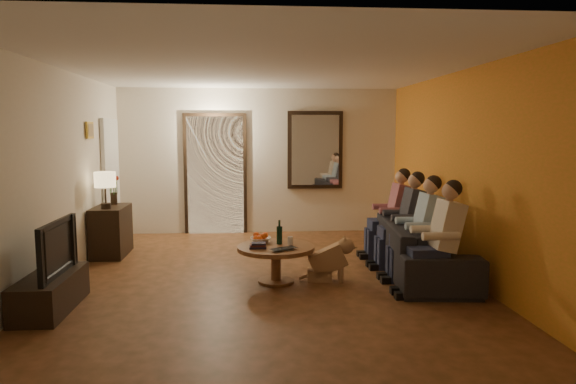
{
  "coord_description": "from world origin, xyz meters",
  "views": [
    {
      "loc": [
        -0.21,
        -6.28,
        1.82
      ],
      "look_at": [
        0.3,
        0.3,
        1.05
      ],
      "focal_mm": 32.0,
      "sensor_mm": 36.0,
      "label": 1
    }
  ],
  "objects": [
    {
      "name": "sofa",
      "position": [
        2.01,
        0.04,
        0.34
      ],
      "size": [
        2.39,
        1.13,
        0.67
      ],
      "primitive_type": "imported",
      "rotation": [
        0.0,
        0.0,
        1.47
      ],
      "color": "black",
      "rests_on": "floor"
    },
    {
      "name": "mirror_frame",
      "position": [
        1.0,
        2.96,
        1.5
      ],
      "size": [
        1.0,
        0.05,
        1.4
      ],
      "primitive_type": "cube",
      "color": "black",
      "rests_on": "back_wall"
    },
    {
      "name": "ceiling",
      "position": [
        0.0,
        0.0,
        2.6
      ],
      "size": [
        5.0,
        6.0,
        0.01
      ],
      "primitive_type": "cube",
      "color": "white",
      "rests_on": "back_wall"
    },
    {
      "name": "laptop",
      "position": [
        0.21,
        -0.47,
        0.46
      ],
      "size": [
        0.39,
        0.35,
        0.03
      ],
      "primitive_type": "imported",
      "rotation": [
        0.0,
        0.0,
        0.52
      ],
      "color": "black",
      "rests_on": "coffee_table"
    },
    {
      "name": "door_trim",
      "position": [
        -0.8,
        2.97,
        1.05
      ],
      "size": [
        1.12,
        0.04,
        2.22
      ],
      "primitive_type": "cube",
      "color": "black",
      "rests_on": "floor"
    },
    {
      "name": "white_door",
      "position": [
        -2.46,
        2.3,
        1.02
      ],
      "size": [
        0.06,
        0.85,
        2.04
      ],
      "primitive_type": "cube",
      "color": "white",
      "rests_on": "floor"
    },
    {
      "name": "tv_stand",
      "position": [
        -2.25,
        -1.0,
        0.18
      ],
      "size": [
        0.45,
        1.11,
        0.37
      ],
      "primitive_type": "cube",
      "color": "black",
      "rests_on": "floor"
    },
    {
      "name": "wine_glass",
      "position": [
        0.29,
        -0.14,
        0.5
      ],
      "size": [
        0.06,
        0.06,
        0.1
      ],
      "primitive_type": "cylinder",
      "color": "silver",
      "rests_on": "coffee_table"
    },
    {
      "name": "dresser",
      "position": [
        -2.25,
        1.39,
        0.37
      ],
      "size": [
        0.45,
        0.82,
        0.73
      ],
      "primitive_type": "cube",
      "color": "black",
      "rests_on": "floor"
    },
    {
      "name": "mirror_glass",
      "position": [
        1.0,
        2.93,
        1.5
      ],
      "size": [
        0.86,
        0.02,
        1.26
      ],
      "primitive_type": "cube",
      "color": "white",
      "rests_on": "back_wall"
    },
    {
      "name": "floor",
      "position": [
        0.0,
        0.0,
        0.0
      ],
      "size": [
        5.0,
        6.0,
        0.01
      ],
      "primitive_type": "cube",
      "color": "#432B12",
      "rests_on": "ground"
    },
    {
      "name": "person_a",
      "position": [
        1.91,
        -0.86,
        0.6
      ],
      "size": [
        0.6,
        0.4,
        1.2
      ],
      "primitive_type": null,
      "color": "tan",
      "rests_on": "sofa"
    },
    {
      "name": "wine_bottle",
      "position": [
        0.16,
        -0.09,
        0.6
      ],
      "size": [
        0.07,
        0.07,
        0.31
      ],
      "primitive_type": null,
      "color": "black",
      "rests_on": "coffee_table"
    },
    {
      "name": "person_b",
      "position": [
        1.91,
        -0.26,
        0.6
      ],
      "size": [
        0.6,
        0.4,
        1.2
      ],
      "primitive_type": null,
      "color": "tan",
      "rests_on": "sofa"
    },
    {
      "name": "coffee_table",
      "position": [
        0.11,
        -0.19,
        0.23
      ],
      "size": [
        1.12,
        1.12,
        0.45
      ],
      "primitive_type": "cylinder",
      "rotation": [
        0.0,
        0.0,
        0.22
      ],
      "color": "brown",
      "rests_on": "floor"
    },
    {
      "name": "framed_art",
      "position": [
        -2.47,
        1.3,
        1.85
      ],
      "size": [
        0.03,
        0.28,
        0.24
      ],
      "primitive_type": "cube",
      "color": "#B28C33",
      "rests_on": "left_wall"
    },
    {
      "name": "art_canvas",
      "position": [
        -2.46,
        1.3,
        1.85
      ],
      "size": [
        0.01,
        0.22,
        0.18
      ],
      "primitive_type": "cube",
      "color": "brown",
      "rests_on": "left_wall"
    },
    {
      "name": "table_lamp",
      "position": [
        -2.25,
        1.17,
        1.0
      ],
      "size": [
        0.3,
        0.3,
        0.54
      ],
      "primitive_type": null,
      "color": "beige",
      "rests_on": "dresser"
    },
    {
      "name": "person_d",
      "position": [
        1.91,
        0.94,
        0.6
      ],
      "size": [
        0.6,
        0.4,
        1.2
      ],
      "primitive_type": null,
      "color": "tan",
      "rests_on": "sofa"
    },
    {
      "name": "left_wall",
      "position": [
        -2.5,
        0.0,
        1.3
      ],
      "size": [
        0.02,
        6.0,
        2.6
      ],
      "primitive_type": "cube",
      "color": "beige",
      "rests_on": "floor"
    },
    {
      "name": "book_stack",
      "position": [
        -0.11,
        -0.29,
        0.48
      ],
      "size": [
        0.2,
        0.15,
        0.07
      ],
      "primitive_type": null,
      "color": "black",
      "rests_on": "coffee_table"
    },
    {
      "name": "front_wall",
      "position": [
        0.0,
        -3.0,
        1.3
      ],
      "size": [
        5.0,
        0.02,
        2.6
      ],
      "primitive_type": "cube",
      "color": "beige",
      "rests_on": "floor"
    },
    {
      "name": "back_wall",
      "position": [
        0.0,
        3.0,
        1.3
      ],
      "size": [
        5.0,
        0.02,
        2.6
      ],
      "primitive_type": "cube",
      "color": "beige",
      "rests_on": "floor"
    },
    {
      "name": "kitchen_doorway",
      "position": [
        -0.8,
        2.98,
        1.05
      ],
      "size": [
        1.0,
        0.06,
        2.1
      ],
      "primitive_type": "cube",
      "color": "#FFE0A5",
      "rests_on": "floor"
    },
    {
      "name": "fridge_glimpse",
      "position": [
        -0.55,
        2.98,
        0.9
      ],
      "size": [
        0.45,
        0.03,
        1.7
      ],
      "primitive_type": "cube",
      "color": "silver",
      "rests_on": "floor"
    },
    {
      "name": "tv",
      "position": [
        -2.25,
        -1.0,
        0.65
      ],
      "size": [
        0.98,
        0.13,
        0.56
      ],
      "primitive_type": "imported",
      "rotation": [
        0.0,
        0.0,
        1.57
      ],
      "color": "black",
      "rests_on": "tv_stand"
    },
    {
      "name": "bowl",
      "position": [
        -0.07,
        0.03,
        0.48
      ],
      "size": [
        0.26,
        0.26,
        0.06
      ],
      "primitive_type": "imported",
      "color": "white",
      "rests_on": "coffee_table"
    },
    {
      "name": "right_wall",
      "position": [
        2.5,
        0.0,
        1.3
      ],
      "size": [
        0.02,
        6.0,
        2.6
      ],
      "primitive_type": "cube",
      "color": "beige",
      "rests_on": "floor"
    },
    {
      "name": "flower_vase",
      "position": [
        -2.25,
        1.61,
        0.95
      ],
      "size": [
        0.14,
        0.14,
        0.44
      ],
      "primitive_type": null,
      "color": "#A92412",
      "rests_on": "dresser"
    },
    {
      "name": "orange_accent",
      "position": [
        2.49,
        0.0,
        1.3
      ],
      "size": [
        0.01,
        6.0,
        2.6
      ],
      "primitive_type": "cube",
      "color": "#BD7E20",
      "rests_on": "right_wall"
    },
    {
      "name": "person_c",
      "position": [
        1.91,
        0.34,
        0.6
      ],
      "size": [
        0.6,
        0.4,
        1.2
      ],
      "primitive_type": null,
      "color": "tan",
      "rests_on": "sofa"
    },
    {
      "name": "oranges",
      "position": [
        -0.07,
        0.03,
        0.55
      ],
      "size": [
        0.2,
        0.2,
        0.08
      ],
      "primitive_type": null,
      "color": "#F45314",
      "rests_on": "bowl"
    },
    {
      "name": "dog",
      "position": [
        0.75,
        -0.19,
        0.28
      ],
      "size": [
        0.58,
        0.29,
        0.56
      ],
      "primitive_type": null,
      "rotation": [
        0.0,
        0.0,
        -0.09
      ],
      "color": "#996D46",
      "rests_on": "floor"
    }
  ]
}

